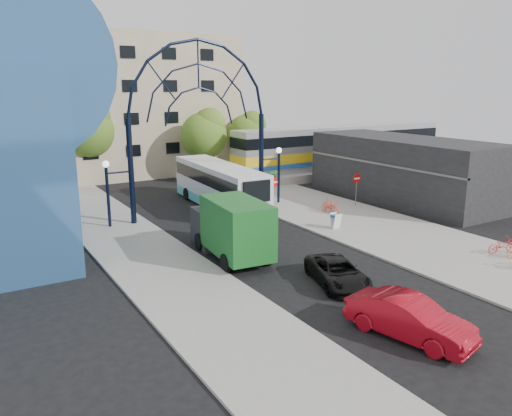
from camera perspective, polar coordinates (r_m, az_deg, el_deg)
ground at (r=24.68m, az=8.08°, el=-7.76°), size 120.00×120.00×0.00m
sidewalk_east at (r=32.64m, az=14.51°, el=-2.57°), size 8.00×56.00×0.12m
plaza_west at (r=26.55m, az=-11.45°, el=-6.19°), size 5.00×50.00×0.12m
gateway_arch at (r=34.88m, az=-6.54°, el=12.96°), size 13.64×0.44×12.10m
stop_sign at (r=36.17m, az=2.01°, el=2.60°), size 0.80×0.07×2.50m
do_not_enter_sign at (r=38.41m, az=11.43°, el=2.97°), size 0.76×0.07×2.48m
street_name_sign at (r=36.85m, az=2.02°, el=3.03°), size 0.70×0.70×2.80m
sandwich_board at (r=32.24m, az=9.09°, el=-1.24°), size 0.55×0.61×0.99m
commercial_block_east at (r=41.85m, az=16.52°, el=4.28°), size 6.00×16.00×5.00m
apartment_block at (r=55.21m, az=-14.02°, el=11.31°), size 20.00×12.10×14.00m
train_platform at (r=53.40m, az=9.74°, el=4.32°), size 32.00×5.00×0.80m
train_car at (r=53.05m, az=9.85°, el=6.98°), size 25.10×3.05×4.20m
tree_north_a at (r=48.48m, az=-5.84°, el=8.51°), size 4.48×4.48×7.00m
tree_north_b at (r=48.89m, az=-18.70°, el=8.69°), size 5.12×5.12×8.00m
tree_north_c at (r=53.08m, az=-0.88°, el=8.68°), size 4.16×4.16×6.50m
city_bus at (r=37.66m, az=-4.21°, el=2.59°), size 3.38×12.10×3.28m
green_truck at (r=26.70m, az=-2.94°, el=-2.25°), size 3.01×6.70×3.29m
black_suv at (r=23.60m, az=9.29°, el=-7.27°), size 3.22×4.73×1.20m
red_sedan at (r=19.43m, az=17.12°, el=-11.94°), size 2.71×4.96×1.55m
bike_near_a at (r=36.13m, az=8.50°, el=0.17°), size 0.85×1.86×0.94m
bike_near_b at (r=36.50m, az=8.29°, el=0.33°), size 0.76×1.66×0.96m
bike_far_c at (r=30.29m, az=26.31°, el=-3.85°), size 1.83×1.08×0.91m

